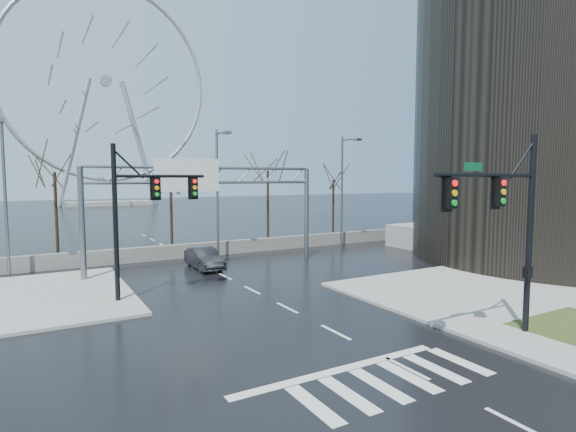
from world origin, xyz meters
TOP-DOWN VIEW (x-y plane):
  - ground at (0.00, 0.00)m, footprint 260.00×260.00m
  - sidewalk_right_ext at (10.00, 2.00)m, footprint 12.00×10.00m
  - sidewalk_far at (-11.00, 12.00)m, footprint 10.00×12.00m
  - tower_podium at (29.00, 8.00)m, footprint 22.00×18.00m
  - barrier_wall at (0.00, 20.00)m, footprint 52.00×0.50m
  - signal_mast_near at (5.14, -4.04)m, footprint 5.52×0.41m
  - signal_mast_far at (-5.87, 8.96)m, footprint 4.72×0.41m
  - sign_gantry at (-0.38, 14.96)m, footprint 16.36×0.40m
  - streetlight_left at (-12.00, 18.16)m, footprint 0.50×2.55m
  - streetlight_mid at (2.00, 18.16)m, footprint 0.50×2.55m
  - streetlight_right at (14.00, 18.16)m, footprint 0.50×2.55m
  - tree_left at (-9.00, 23.50)m, footprint 3.75×3.75m
  - tree_center at (0.00, 24.50)m, footprint 3.25×3.25m
  - tree_right at (9.00, 23.50)m, footprint 3.90×3.90m
  - tree_far_right at (17.00, 24.00)m, footprint 3.40×3.40m
  - ferris_wheel at (5.00, 95.00)m, footprint 45.00×6.00m
  - car at (-0.32, 15.11)m, footprint 1.59×4.46m

SIDE VIEW (x-z plane):
  - ground at x=0.00m, z-range 0.00..0.00m
  - sidewalk_right_ext at x=10.00m, z-range 0.00..0.15m
  - sidewalk_far at x=-11.00m, z-range 0.00..0.15m
  - barrier_wall at x=0.00m, z-range 0.00..1.10m
  - car at x=-0.32m, z-range 0.00..1.46m
  - tower_podium at x=29.00m, z-range 0.00..2.00m
  - signal_mast_far at x=-5.87m, z-range 0.83..8.83m
  - signal_mast_near at x=5.14m, z-range 0.87..8.87m
  - tree_center at x=0.00m, z-range 1.92..8.42m
  - sign_gantry at x=-0.38m, z-range 1.38..8.98m
  - tree_far_right at x=17.00m, z-range 2.01..8.81m
  - streetlight_left at x=-12.00m, z-range 0.89..10.89m
  - streetlight_mid at x=2.00m, z-range 0.89..10.89m
  - streetlight_right at x=14.00m, z-range 0.89..10.89m
  - tree_left at x=-9.00m, z-range 2.23..9.73m
  - tree_right at x=9.00m, z-range 2.32..10.12m
  - ferris_wheel at x=5.00m, z-range 0.68..51.59m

